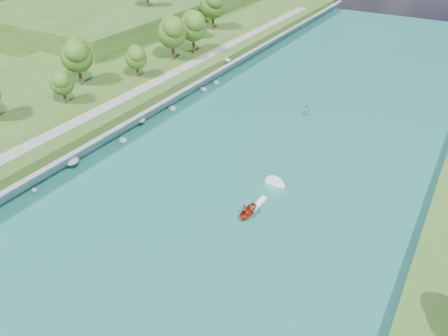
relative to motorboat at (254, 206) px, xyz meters
The scene contains 9 objects.
ground 9.31m from the motorboat, 127.07° to the right, with size 260.00×260.00×0.00m, color #2D5119.
river_water 13.80m from the motorboat, 113.97° to the left, with size 55.00×240.00×0.10m, color #196159.
berm_west 57.01m from the motorboat, 167.24° to the left, with size 45.00×240.00×3.50m, color #2D5119.
ridge_west 124.29m from the motorboat, 135.17° to the left, with size 60.00×120.00×9.00m, color #2D5119.
riprap_bank 33.56m from the motorboat, 159.58° to the left, with size 4.77×236.00×4.21m.
riverside_path 40.22m from the motorboat, 161.71° to the left, with size 3.00×200.00×0.10m, color gray.
trees_west 47.64m from the motorboat, behind, with size 17.49×147.80×13.61m.
motorboat is the anchor object (origin of this frame).
raft 35.13m from the motorboat, 99.49° to the left, with size 2.71×3.30×1.66m.
Camera 1 is at (27.62, -38.16, 39.04)m, focal length 35.00 mm.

